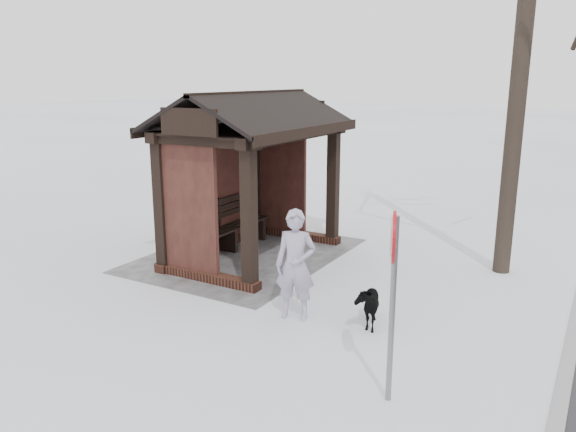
{
  "coord_description": "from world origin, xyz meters",
  "views": [
    {
      "loc": [
        8.48,
        5.65,
        3.33
      ],
      "look_at": [
        0.12,
        0.8,
        0.93
      ],
      "focal_mm": 35.0,
      "sensor_mm": 36.0,
      "label": 1
    }
  ],
  "objects_px": {
    "bus_shelter": "(246,143)",
    "pedestrian": "(296,265)",
    "road_sign": "(393,265)",
    "dog": "(366,304)"
  },
  "relations": [
    {
      "from": "bus_shelter",
      "to": "road_sign",
      "type": "bearing_deg",
      "value": 50.31
    },
    {
      "from": "bus_shelter",
      "to": "road_sign",
      "type": "height_order",
      "value": "bus_shelter"
    },
    {
      "from": "bus_shelter",
      "to": "pedestrian",
      "type": "bearing_deg",
      "value": 47.12
    },
    {
      "from": "pedestrian",
      "to": "dog",
      "type": "distance_m",
      "value": 1.11
    },
    {
      "from": "bus_shelter",
      "to": "pedestrian",
      "type": "xyz_separation_m",
      "value": [
        2.03,
        2.18,
        -1.38
      ]
    },
    {
      "from": "road_sign",
      "to": "bus_shelter",
      "type": "bearing_deg",
      "value": -149.71
    },
    {
      "from": "pedestrian",
      "to": "road_sign",
      "type": "bearing_deg",
      "value": -51.3
    },
    {
      "from": "bus_shelter",
      "to": "road_sign",
      "type": "xyz_separation_m",
      "value": [
        3.35,
        4.04,
        -0.66
      ]
    },
    {
      "from": "bus_shelter",
      "to": "dog",
      "type": "distance_m",
      "value": 4.05
    },
    {
      "from": "dog",
      "to": "road_sign",
      "type": "relative_size",
      "value": 0.36
    }
  ]
}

